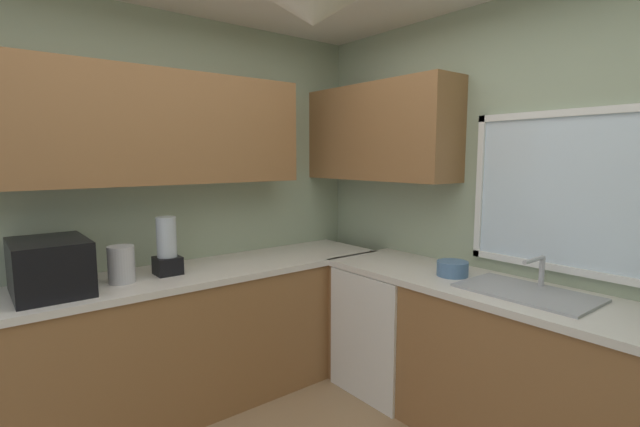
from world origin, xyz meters
TOP-DOWN VIEW (x-y plane):
  - room_shell at (-0.35, 0.40)m, footprint 3.57×3.34m
  - counter_run_left at (-1.42, 0.00)m, footprint 0.65×2.95m
  - counter_run_back at (0.21, 1.30)m, footprint 2.66×0.65m
  - dishwasher at (-0.76, 1.27)m, footprint 0.60×0.60m
  - microwave at (-1.42, -0.68)m, footprint 0.48×0.36m
  - kettle at (-1.40, -0.33)m, footprint 0.15×0.15m
  - sink_assembly at (0.18, 1.31)m, footprint 0.68×0.40m
  - bowl at (-0.29, 1.30)m, footprint 0.19×0.19m
  - blender_appliance at (-1.42, -0.05)m, footprint 0.15×0.15m

SIDE VIEW (x-z plane):
  - dishwasher at x=-0.76m, z-range 0.00..0.85m
  - counter_run_left at x=-1.42m, z-range 0.00..0.90m
  - counter_run_back at x=0.21m, z-range 0.00..0.90m
  - sink_assembly at x=0.18m, z-range 0.81..1.00m
  - bowl at x=-0.29m, z-range 0.90..0.99m
  - kettle at x=-1.40m, z-range 0.90..1.11m
  - microwave at x=-1.42m, z-range 0.90..1.19m
  - blender_appliance at x=-1.42m, z-range 0.88..1.24m
  - room_shell at x=-0.35m, z-range 0.41..3.04m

